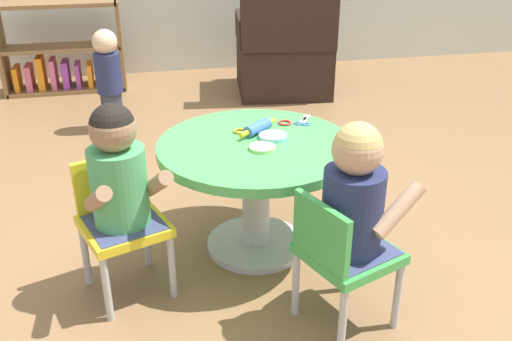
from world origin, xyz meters
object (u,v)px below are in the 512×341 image
(seated_child_right, at_px, (355,194))
(toddler_standing, at_px, (109,77))
(craft_scissors, at_px, (303,122))
(child_chair_left, at_px, (121,220))
(bookshelf_low, at_px, (63,56))
(rolling_pin, at_px, (258,128))
(seated_child_left, at_px, (118,172))
(armchair_dark, at_px, (284,54))
(craft_table, at_px, (256,171))
(child_chair_right, at_px, (342,254))

(seated_child_right, height_order, toddler_standing, seated_child_right)
(toddler_standing, bearing_deg, craft_scissors, -57.56)
(child_chair_left, height_order, craft_scissors, child_chair_left)
(bookshelf_low, bearing_deg, toddler_standing, -67.94)
(child_chair_left, xyz_separation_m, rolling_pin, (0.60, 0.28, 0.23))
(seated_child_left, relative_size, armchair_dark, 0.60)
(craft_table, distance_m, seated_child_left, 0.61)
(seated_child_left, bearing_deg, child_chair_left, 109.99)
(armchair_dark, bearing_deg, child_chair_left, -118.28)
(bookshelf_low, distance_m, toddler_standing, 1.02)
(armchair_dark, distance_m, craft_scissors, 2.01)
(craft_scissors, bearing_deg, child_chair_left, -156.57)
(bookshelf_low, bearing_deg, seated_child_right, -68.05)
(child_chair_right, distance_m, bookshelf_low, 3.34)
(seated_child_left, height_order, seated_child_right, same)
(child_chair_right, xyz_separation_m, seated_child_right, (0.04, 0.01, 0.23))
(armchair_dark, xyz_separation_m, toddler_standing, (-1.32, -0.54, 0.05))
(toddler_standing, bearing_deg, child_chair_right, -69.09)
(craft_table, relative_size, seated_child_right, 1.62)
(child_chair_right, bearing_deg, rolling_pin, 103.14)
(child_chair_right, relative_size, bookshelf_low, 0.58)
(craft_table, bearing_deg, craft_scissors, 36.15)
(child_chair_left, height_order, bookshelf_low, bookshelf_low)
(craft_table, bearing_deg, seated_child_left, -159.51)
(seated_child_right, height_order, rolling_pin, seated_child_right)
(child_chair_right, bearing_deg, armchair_dark, 79.75)
(seated_child_left, bearing_deg, craft_table, 20.49)
(seated_child_left, relative_size, craft_scissors, 3.60)
(craft_scissors, bearing_deg, armchair_dark, 77.93)
(child_chair_left, relative_size, craft_scissors, 3.78)
(child_chair_left, height_order, armchair_dark, armchair_dark)
(child_chair_left, relative_size, rolling_pin, 2.82)
(rolling_pin, bearing_deg, seated_child_left, -151.87)
(child_chair_right, xyz_separation_m, armchair_dark, (0.49, 2.71, 0.00))
(toddler_standing, distance_m, craft_scissors, 1.69)
(bookshelf_low, bearing_deg, craft_table, -68.09)
(craft_table, bearing_deg, toddler_standing, 111.83)
(child_chair_right, relative_size, seated_child_right, 1.05)
(armchair_dark, relative_size, craft_scissors, 6.00)
(seated_child_right, relative_size, armchair_dark, 0.60)
(bookshelf_low, relative_size, toddler_standing, 1.38)
(child_chair_left, bearing_deg, toddler_standing, 92.37)
(bookshelf_low, bearing_deg, child_chair_left, -80.49)
(seated_child_right, height_order, armchair_dark, armchair_dark)
(bookshelf_low, xyz_separation_m, toddler_standing, (0.38, -0.94, 0.08))
(craft_table, xyz_separation_m, child_chair_left, (-0.57, -0.17, -0.07))
(seated_child_left, xyz_separation_m, craft_scissors, (0.81, 0.40, -0.02))
(child_chair_left, bearing_deg, seated_child_left, -70.01)
(child_chair_left, relative_size, toddler_standing, 0.80)
(craft_table, distance_m, bookshelf_low, 2.75)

